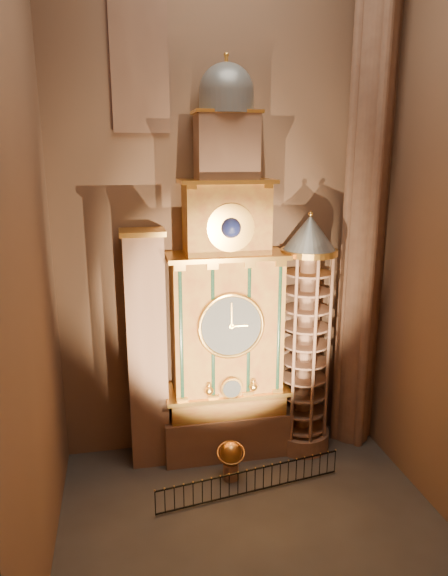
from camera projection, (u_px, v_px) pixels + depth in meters
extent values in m
plane|color=#383330|center=(254.00, 524.00, 18.71)|extent=(14.00, 14.00, 0.00)
plane|color=#866148|center=(221.00, 205.00, 21.63)|extent=(22.00, 0.00, 22.00)
plane|color=#866148|center=(21.00, 230.00, 14.59)|extent=(0.00, 22.00, 22.00)
cube|color=#8C634C|center=(226.00, 430.00, 23.20)|extent=(5.60, 2.20, 2.00)
cube|color=brown|center=(226.00, 400.00, 22.82)|extent=(5.00, 2.00, 1.00)
cube|color=#FFB94B|center=(226.00, 389.00, 22.64)|extent=(5.40, 2.30, 0.18)
cube|color=brown|center=(226.00, 325.00, 21.94)|extent=(4.60, 2.00, 6.00)
cylinder|color=black|center=(181.00, 335.00, 20.73)|extent=(0.32, 0.32, 5.60)
cylinder|color=black|center=(212.00, 333.00, 20.98)|extent=(0.32, 0.32, 5.60)
cylinder|color=black|center=(248.00, 330.00, 21.27)|extent=(0.32, 0.32, 5.60)
cylinder|color=black|center=(278.00, 328.00, 21.52)|extent=(0.32, 0.32, 5.60)
cube|color=#FFB94B|center=(226.00, 255.00, 21.13)|extent=(5.00, 2.25, 0.18)
cylinder|color=#2D3033|center=(231.00, 326.00, 20.91)|extent=(2.60, 0.12, 2.60)
torus|color=#FFB94B|center=(231.00, 326.00, 20.86)|extent=(2.80, 0.16, 2.80)
cylinder|color=#FFB94B|center=(232.00, 388.00, 21.45)|extent=(0.90, 0.10, 0.90)
sphere|color=#FFB94B|center=(209.00, 391.00, 21.32)|extent=(0.36, 0.36, 0.36)
sphere|color=#FFB94B|center=(253.00, 387.00, 21.69)|extent=(0.36, 0.36, 0.36)
cube|color=brown|center=(226.00, 220.00, 20.81)|extent=(3.40, 1.80, 3.00)
sphere|color=#0D1B44|center=(231.00, 228.00, 20.00)|extent=(0.80, 0.80, 0.80)
cube|color=#FFB94B|center=(226.00, 181.00, 20.37)|extent=(3.80, 2.00, 0.15)
cube|color=#8C634C|center=(226.00, 149.00, 20.10)|extent=(2.40, 1.60, 2.60)
sphere|color=slate|center=(226.00, 92.00, 19.57)|extent=(2.10, 2.10, 2.10)
cylinder|color=#FFB94B|center=(226.00, 66.00, 19.35)|extent=(0.14, 0.14, 0.80)
cube|color=#8C634C|center=(147.00, 353.00, 21.54)|extent=(1.60, 1.40, 10.00)
cube|color=#FFB94B|center=(149.00, 401.00, 21.64)|extent=(1.35, 0.10, 2.10)
cube|color=#4C1D14|center=(149.00, 401.00, 21.59)|extent=(1.05, 0.04, 1.75)
cube|color=#FFB94B|center=(147.00, 343.00, 20.99)|extent=(1.35, 0.10, 2.10)
cube|color=#4C1D14|center=(147.00, 343.00, 20.93)|extent=(1.05, 0.04, 1.75)
cube|color=#FFB94B|center=(144.00, 281.00, 20.33)|extent=(1.35, 0.10, 2.10)
cube|color=#4C1D14|center=(145.00, 282.00, 20.27)|extent=(1.05, 0.04, 1.75)
cube|color=#FFB94B|center=(142.00, 232.00, 20.25)|extent=(1.80, 1.60, 0.20)
cylinder|color=#8C634C|center=(301.00, 437.00, 23.75)|extent=(2.50, 2.50, 0.80)
cylinder|color=#8C634C|center=(305.00, 346.00, 22.61)|extent=(0.70, 0.70, 8.20)
cylinder|color=#FFB94B|center=(309.00, 252.00, 21.55)|extent=(2.40, 2.40, 0.25)
cone|color=slate|center=(310.00, 233.00, 21.35)|extent=(2.30, 2.30, 1.50)
sphere|color=#FFB94B|center=(311.00, 214.00, 21.15)|extent=(0.20, 0.20, 0.20)
cylinder|color=#8C634C|center=(366.00, 205.00, 21.86)|extent=(1.60, 1.60, 22.00)
cylinder|color=#8C634C|center=(383.00, 204.00, 22.02)|extent=(0.44, 0.44, 22.00)
cylinder|color=#8C634C|center=(349.00, 205.00, 21.71)|extent=(0.44, 0.44, 22.00)
cylinder|color=#8C634C|center=(358.00, 203.00, 22.62)|extent=(0.44, 0.44, 22.00)
cylinder|color=#8C634C|center=(375.00, 207.00, 21.10)|extent=(0.44, 0.44, 22.00)
cube|color=navy|center=(139.00, 62.00, 19.57)|extent=(2.00, 0.10, 5.00)
cube|color=#8C634C|center=(139.00, 62.00, 19.51)|extent=(2.20, 0.06, 5.20)
cylinder|color=#8C634C|center=(231.00, 471.00, 21.26)|extent=(0.63, 0.63, 0.74)
sphere|color=#C88138|center=(231.00, 453.00, 21.05)|extent=(0.95, 0.95, 0.95)
torus|color=#C88138|center=(231.00, 453.00, 21.05)|extent=(1.35, 1.29, 0.51)
cube|color=black|center=(251.00, 470.00, 20.14)|extent=(7.62, 1.23, 0.05)
cube|color=black|center=(251.00, 492.00, 20.38)|extent=(7.62, 1.23, 0.05)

